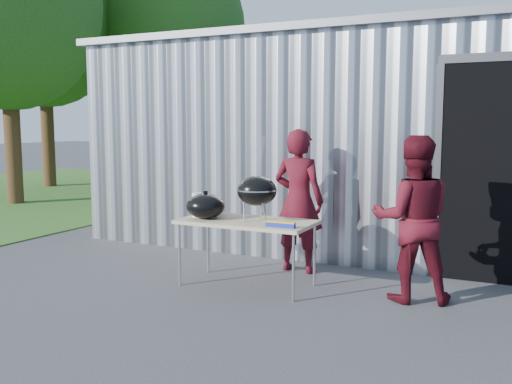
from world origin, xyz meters
The scene contains 14 objects.
ground centered at (0.00, 0.00, 0.00)m, with size 80.00×80.00×0.00m, color #38383B.
building centered at (0.92, 4.59, 1.54)m, with size 8.20×6.20×3.10m.
grass_patch centered at (-9.00, 6.00, 0.01)m, with size 10.00×12.00×0.02m, color #2D591E.
tree_left centered at (-7.50, 4.00, 4.48)m, with size 4.15×4.15×6.87m.
tree_mid centered at (-9.50, 7.00, 4.84)m, with size 4.48×4.48×7.43m.
tree_far centered at (-6.50, 9.00, 4.54)m, with size 4.21×4.21×6.97m.
folding_table centered at (0.22, 0.38, 0.71)m, with size 1.50×0.75×0.75m.
kettle_grill centered at (0.35, 0.36, 1.17)m, with size 0.45×0.45×0.94m.
grill_lid centered at (-0.25, 0.28, 0.89)m, with size 0.44×0.44×0.32m.
paper_towels centered at (-0.39, 0.33, 0.89)m, with size 0.12×0.12×0.28m, color white.
white_tub centered at (-0.33, 0.61, 0.80)m, with size 0.20×0.15×0.10m, color white.
foil_box centered at (0.74, 0.13, 0.78)m, with size 0.32×0.05×0.06m.
person_cook centered at (0.50, 1.24, 0.88)m, with size 0.64×0.42×1.76m, color #4D0E18.
person_bystander centered at (1.98, 0.64, 0.85)m, with size 0.83×0.65×1.70m, color #4D0E18.
Camera 1 is at (3.03, -5.22, 1.82)m, focal length 40.00 mm.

